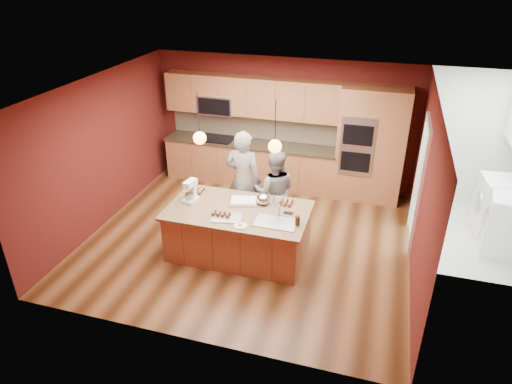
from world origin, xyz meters
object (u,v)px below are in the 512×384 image
(island, at_px, (239,231))
(person_right, at_px, (275,192))
(mixing_bowl, at_px, (263,199))
(person_left, at_px, (243,180))
(stand_mixer, at_px, (191,192))

(island, height_order, person_right, person_right)
(mixing_bowl, bearing_deg, person_right, 86.72)
(person_left, distance_m, mixing_bowl, 0.81)
(person_left, xyz_separation_m, stand_mixer, (-0.64, -0.85, 0.08))
(person_left, bearing_deg, mixing_bowl, 137.65)
(person_left, height_order, mixing_bowl, person_left)
(person_right, relative_size, mixing_bowl, 6.70)
(person_left, relative_size, stand_mixer, 4.90)
(person_right, height_order, mixing_bowl, person_right)
(person_right, bearing_deg, mixing_bowl, 75.90)
(island, relative_size, person_left, 1.24)
(person_right, relative_size, stand_mixer, 4.11)
(island, bearing_deg, stand_mixer, 176.77)
(person_right, bearing_deg, person_left, -10.82)
(stand_mixer, bearing_deg, person_left, 63.76)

